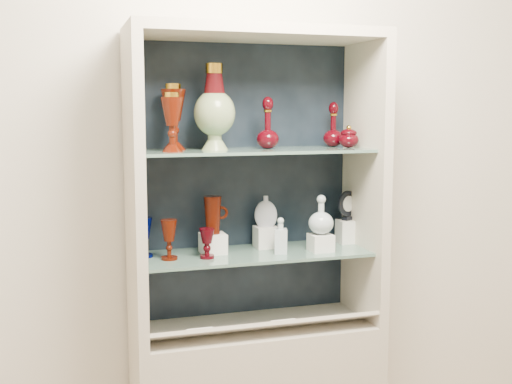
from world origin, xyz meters
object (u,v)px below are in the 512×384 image
object	(u,v)px
cobalt_goblet	(144,237)
clear_square_bottle	(281,235)
ruby_goblet_small	(207,243)
flat_flask	(266,211)
pedestal_lamp_right	(172,122)
ruby_decanter_a	(268,120)
clear_round_decanter	(321,216)
ruby_goblet_tall	(169,240)
ruby_pitcher	(213,215)
ruby_decanter_b	(333,123)
cameo_medallion	(347,205)
pedestal_lamp_left	(174,117)
lidded_bowl	(349,136)
enamel_urn	(214,107)

from	to	relation	value
cobalt_goblet	clear_square_bottle	bearing A→B (deg)	-10.26
ruby_goblet_small	flat_flask	size ratio (longest dim) A/B	0.88
pedestal_lamp_right	ruby_decanter_a	bearing A→B (deg)	9.89
flat_flask	clear_round_decanter	xyz separation A→B (m)	(0.19, -0.13, -0.01)
ruby_goblet_tall	clear_round_decanter	xyz separation A→B (m)	(0.62, -0.03, 0.07)
cobalt_goblet	clear_square_bottle	xyz separation A→B (m)	(0.53, -0.10, -0.01)
flat_flask	ruby_goblet_small	bearing A→B (deg)	-132.47
ruby_pitcher	ruby_decanter_b	bearing A→B (deg)	8.20
pedestal_lamp_right	ruby_decanter_a	world-z (taller)	ruby_decanter_a
pedestal_lamp_right	clear_square_bottle	bearing A→B (deg)	1.12
ruby_decanter_a	cameo_medallion	world-z (taller)	ruby_decanter_a
flat_flask	cameo_medallion	xyz separation A→B (m)	(0.37, -0.01, 0.01)
pedestal_lamp_left	ruby_pitcher	world-z (taller)	pedestal_lamp_left
ruby_decanter_b	lidded_bowl	xyz separation A→B (m)	(0.03, -0.08, -0.05)
lidded_bowl	ruby_goblet_tall	xyz separation A→B (m)	(-0.75, -0.01, -0.39)
lidded_bowl	clear_square_bottle	size ratio (longest dim) A/B	0.65
ruby_decanter_a	cobalt_goblet	bearing A→B (deg)	175.91
pedestal_lamp_left	ruby_goblet_tall	size ratio (longest dim) A/B	1.65
ruby_decanter_b	flat_flask	world-z (taller)	ruby_decanter_b
ruby_decanter_a	flat_flask	bearing A→B (deg)	78.52
enamel_urn	ruby_goblet_tall	world-z (taller)	enamel_urn
flat_flask	ruby_goblet_tall	bearing A→B (deg)	-142.81
lidded_bowl	flat_flask	bearing A→B (deg)	164.34
ruby_pitcher	clear_round_decanter	distance (m)	0.44
ruby_decanter_a	ruby_goblet_tall	xyz separation A→B (m)	(-0.41, -0.04, -0.46)
ruby_decanter_a	cobalt_goblet	size ratio (longest dim) A/B	1.48
cobalt_goblet	clear_round_decanter	size ratio (longest dim) A/B	1.02
pedestal_lamp_right	lidded_bowl	xyz separation A→B (m)	(0.74, 0.04, -0.06)
lidded_bowl	ruby_goblet_tall	world-z (taller)	lidded_bowl
clear_square_bottle	lidded_bowl	bearing A→B (deg)	5.70
ruby_goblet_tall	clear_round_decanter	size ratio (longest dim) A/B	1.01
ruby_goblet_tall	ruby_goblet_small	xyz separation A→B (m)	(0.14, -0.02, -0.02)
ruby_pitcher	clear_round_decanter	world-z (taller)	ruby_pitcher
ruby_decanter_a	ruby_decanter_b	bearing A→B (deg)	9.78
lidded_bowl	ruby_decanter_a	bearing A→B (deg)	174.95
cameo_medallion	flat_flask	bearing A→B (deg)	154.46
cobalt_goblet	flat_flask	size ratio (longest dim) A/B	1.18
clear_square_bottle	pedestal_lamp_right	bearing A→B (deg)	-178.88
ruby_decanter_b	ruby_goblet_small	xyz separation A→B (m)	(-0.58, -0.11, -0.46)
enamel_urn	clear_square_bottle	world-z (taller)	enamel_urn
pedestal_lamp_left	pedestal_lamp_right	bearing A→B (deg)	-102.97
enamel_urn	ruby_goblet_tall	xyz separation A→B (m)	(-0.19, -0.03, -0.51)
flat_flask	ruby_decanter_b	bearing A→B (deg)	22.55
pedestal_lamp_left	enamel_urn	bearing A→B (deg)	-16.26
pedestal_lamp_left	pedestal_lamp_right	size ratio (longest dim) A/B	1.16
enamel_urn	cameo_medallion	bearing A→B (deg)	5.33
enamel_urn	ruby_goblet_small	bearing A→B (deg)	-131.88
cameo_medallion	pedestal_lamp_right	bearing A→B (deg)	165.06
ruby_goblet_tall	ruby_decanter_a	bearing A→B (deg)	4.90
pedestal_lamp_right	flat_flask	size ratio (longest dim) A/B	1.65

